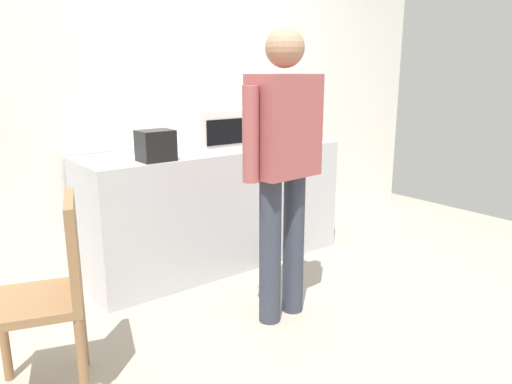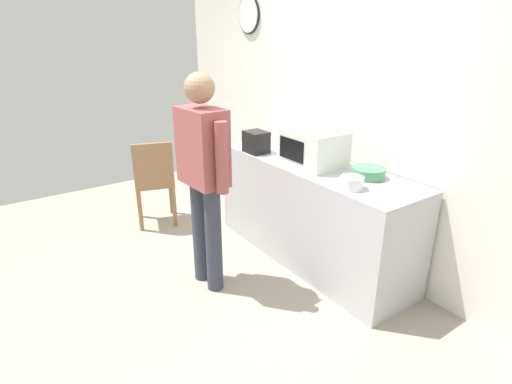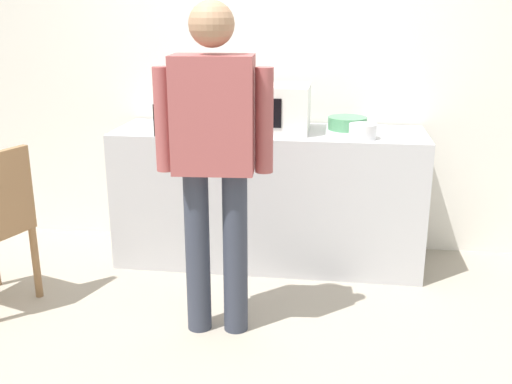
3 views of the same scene
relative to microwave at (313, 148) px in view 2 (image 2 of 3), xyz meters
name	(u,v)px [view 2 (image 2 of 3)]	position (x,y,z in m)	size (l,w,h in m)	color
ground_plane	(190,299)	(-0.04, -1.20, -1.06)	(6.00, 6.00, 0.00)	#9E9384
back_wall	(345,113)	(-0.05, 0.40, 0.24)	(5.40, 0.13, 2.60)	silver
kitchen_counter	(311,212)	(-0.01, 0.02, -0.61)	(2.03, 0.62, 0.91)	#B7B7BC
microwave	(313,148)	(0.00, 0.00, 0.00)	(0.50, 0.39, 0.30)	silver
sandwich_plate	(286,148)	(-0.49, 0.11, -0.13)	(0.24, 0.24, 0.07)	white
salad_bowl	(369,173)	(0.50, 0.13, -0.11)	(0.26, 0.26, 0.08)	#4C8E60
cereal_bowl	(352,183)	(0.59, -0.16, -0.10)	(0.17, 0.17, 0.09)	white
toaster	(256,142)	(-0.59, -0.18, -0.05)	(0.22, 0.18, 0.20)	black
fork_utensil	(384,199)	(0.86, -0.14, -0.15)	(0.17, 0.02, 0.01)	silver
spoon_utensil	(383,190)	(0.74, 0.00, -0.15)	(0.17, 0.02, 0.01)	silver
person_standing	(203,169)	(-0.17, -0.96, -0.05)	(0.59, 0.27, 1.72)	#313646
wooden_chair	(154,179)	(-1.48, -0.87, -0.54)	(0.50, 0.50, 0.94)	olive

